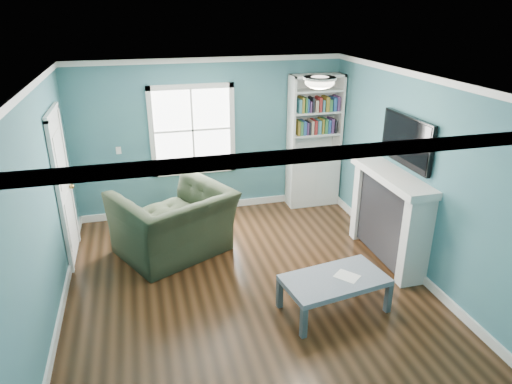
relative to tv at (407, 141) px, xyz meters
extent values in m
plane|color=black|center=(-2.20, -0.20, -1.72)|extent=(5.00, 5.00, 0.00)
plane|color=#386779|center=(-2.20, 2.30, -0.43)|extent=(4.50, 0.00, 4.50)
plane|color=#386779|center=(-2.20, -2.70, -0.43)|extent=(4.50, 0.00, 4.50)
plane|color=#386779|center=(-4.45, -0.20, -0.43)|extent=(0.00, 5.00, 5.00)
plane|color=#386779|center=(0.05, -0.20, -0.43)|extent=(0.00, 5.00, 5.00)
plane|color=white|center=(-2.20, -0.20, 0.88)|extent=(5.00, 5.00, 0.00)
cube|color=white|center=(-2.20, 2.28, -1.66)|extent=(4.50, 0.03, 0.12)
cube|color=white|center=(-4.44, -0.20, -1.66)|extent=(0.03, 5.00, 0.12)
cube|color=white|center=(0.03, -0.20, -1.66)|extent=(0.03, 5.00, 0.12)
cube|color=white|center=(-2.20, 2.28, 0.84)|extent=(4.50, 0.04, 0.08)
cube|color=white|center=(-2.20, -2.68, 0.84)|extent=(4.50, 0.04, 0.08)
cube|color=white|center=(-4.43, -0.20, 0.84)|extent=(0.04, 5.00, 0.08)
cube|color=white|center=(0.03, -0.20, 0.84)|extent=(0.04, 5.00, 0.08)
cube|color=white|center=(-2.50, 2.29, -0.27)|extent=(1.24, 0.01, 1.34)
cube|color=white|center=(-3.16, 2.28, -0.27)|extent=(0.08, 0.06, 1.50)
cube|color=white|center=(-1.84, 2.28, -0.27)|extent=(0.08, 0.06, 1.50)
cube|color=white|center=(-2.50, 2.28, -0.98)|extent=(1.40, 0.06, 0.08)
cube|color=white|center=(-2.50, 2.28, 0.44)|extent=(1.40, 0.06, 0.08)
cube|color=white|center=(-2.50, 2.28, -0.27)|extent=(1.24, 0.03, 0.03)
cube|color=white|center=(-2.50, 2.28, -0.27)|extent=(0.03, 0.03, 1.34)
cube|color=silver|center=(-0.43, 2.10, -1.27)|extent=(0.90, 0.35, 0.90)
cube|color=silver|center=(-0.86, 2.10, -0.12)|extent=(0.04, 0.35, 1.40)
cube|color=silver|center=(0.00, 2.10, -0.12)|extent=(0.04, 0.35, 1.40)
cube|color=silver|center=(-0.43, 2.26, -0.12)|extent=(0.90, 0.02, 1.40)
cube|color=silver|center=(-0.43, 2.10, 0.55)|extent=(0.90, 0.35, 0.04)
cube|color=silver|center=(-0.43, 2.10, -0.80)|extent=(0.84, 0.33, 0.03)
cube|color=silver|center=(-0.43, 2.10, -0.42)|extent=(0.84, 0.33, 0.03)
cube|color=silver|center=(-0.43, 2.10, -0.04)|extent=(0.84, 0.33, 0.03)
cube|color=silver|center=(-0.43, 2.10, 0.32)|extent=(0.84, 0.33, 0.03)
cube|color=olive|center=(-0.43, 2.08, -0.30)|extent=(0.70, 0.25, 0.22)
cube|color=#33723F|center=(-0.43, 2.08, 0.08)|extent=(0.70, 0.25, 0.22)
cylinder|color=beige|center=(-0.43, 2.05, 0.46)|extent=(0.26, 0.06, 0.26)
cube|color=black|center=(-0.11, 0.00, -1.12)|extent=(0.30, 1.20, 1.10)
cube|color=black|center=(-0.13, 0.00, -1.32)|extent=(0.22, 0.65, 0.70)
cube|color=silver|center=(-0.13, -0.67, -1.12)|extent=(0.36, 0.16, 1.20)
cube|color=silver|center=(-0.13, 0.67, -1.12)|extent=(0.36, 0.16, 1.20)
cube|color=silver|center=(-0.15, 0.00, -0.47)|extent=(0.44, 1.58, 0.10)
cube|color=black|center=(0.00, 0.00, 0.00)|extent=(0.06, 1.10, 0.65)
cube|color=silver|center=(-4.43, 1.20, -0.70)|extent=(0.04, 0.80, 2.05)
cube|color=white|center=(-4.42, 0.75, -0.70)|extent=(0.05, 0.08, 2.13)
cube|color=white|center=(-4.42, 1.65, -0.70)|extent=(0.05, 0.08, 2.13)
cube|color=white|center=(-4.42, 1.20, 0.36)|extent=(0.05, 0.98, 0.08)
sphere|color=#BF8C3F|center=(-4.37, 1.50, -0.77)|extent=(0.07, 0.07, 0.07)
ellipsoid|color=white|center=(-1.30, -0.10, 0.82)|extent=(0.34, 0.34, 0.15)
cylinder|color=white|center=(-1.30, -0.10, 0.86)|extent=(0.38, 0.38, 0.03)
cube|color=white|center=(-3.70, 2.28, -0.52)|extent=(0.08, 0.01, 0.12)
imported|color=black|center=(-3.00, 0.90, -1.08)|extent=(1.75, 1.53, 1.29)
cube|color=#434C50|center=(-1.84, -1.30, -1.54)|extent=(0.07, 0.07, 0.37)
cube|color=#434C50|center=(-0.72, -1.12, -1.54)|extent=(0.07, 0.07, 0.37)
cube|color=#434C50|center=(-1.93, -0.72, -1.54)|extent=(0.07, 0.07, 0.37)
cube|color=#434C50|center=(-0.81, -0.55, -1.54)|extent=(0.07, 0.07, 0.37)
cube|color=slate|center=(-1.32, -0.92, -1.32)|extent=(1.28, 0.82, 0.07)
cube|color=white|center=(-1.18, -0.93, -1.29)|extent=(0.33, 0.34, 0.00)
camera|label=1|loc=(-3.36, -5.03, 1.65)|focal=32.00mm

